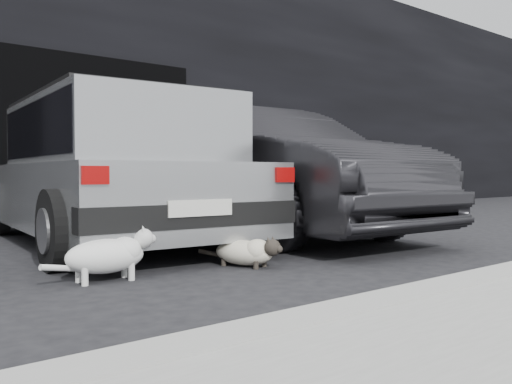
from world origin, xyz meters
TOP-DOWN VIEW (x-y plane):
  - ground at (0.00, 0.00)m, footprint 80.00×80.00m
  - building_facade at (1.00, 6.00)m, footprint 34.00×4.00m
  - garage_opening at (1.00, 3.99)m, footprint 4.00×0.10m
  - curb at (1.00, -2.60)m, footprint 18.00×0.25m
  - silver_hatchback at (0.33, 1.11)m, footprint 2.31×4.27m
  - second_car at (2.13, 0.85)m, footprint 1.92×4.90m
  - cat_siamese at (0.57, -0.94)m, footprint 0.42×0.71m
  - cat_white at (-0.52, -0.77)m, footprint 0.83×0.32m

SIDE VIEW (x-z plane):
  - ground at x=0.00m, z-range 0.00..0.00m
  - curb at x=1.00m, z-range 0.00..0.12m
  - cat_siamese at x=0.57m, z-range -0.01..0.25m
  - cat_white at x=-0.52m, z-range -0.01..0.38m
  - second_car at x=2.13m, z-range 0.00..1.59m
  - silver_hatchback at x=0.33m, z-range 0.07..1.59m
  - garage_opening at x=1.00m, z-range 0.00..2.60m
  - building_facade at x=1.00m, z-range 0.00..5.00m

